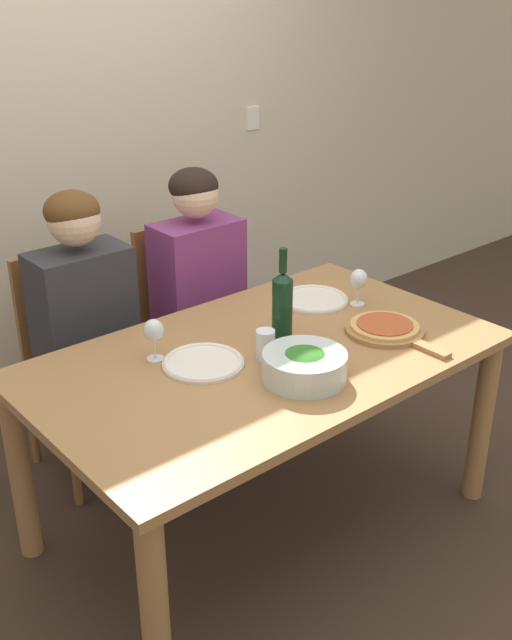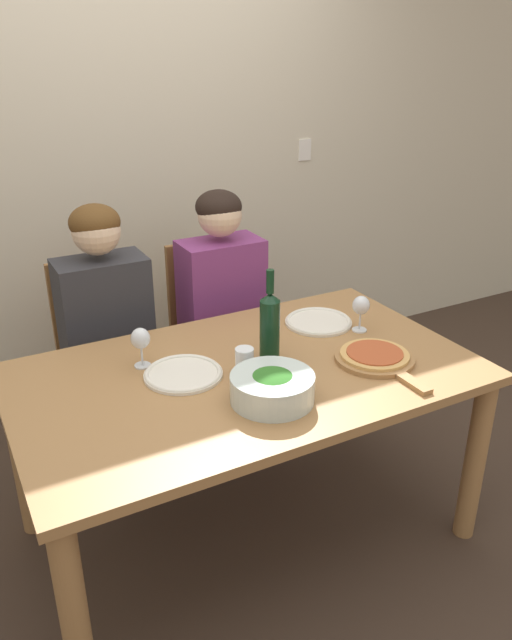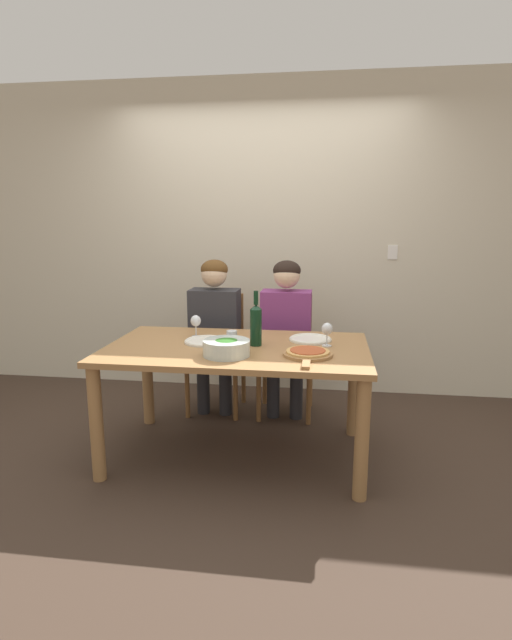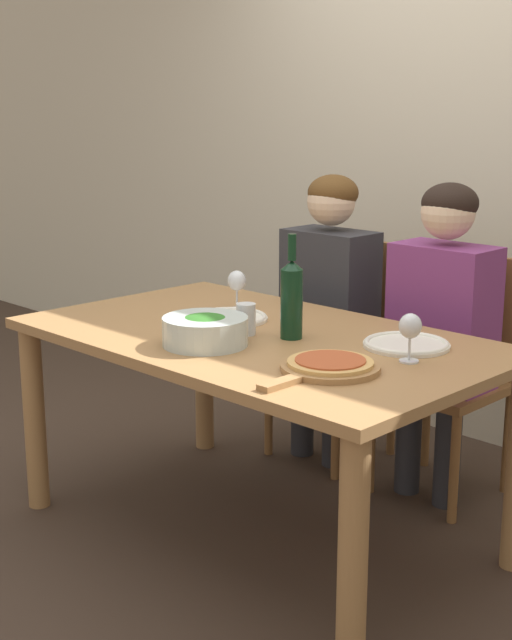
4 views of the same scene
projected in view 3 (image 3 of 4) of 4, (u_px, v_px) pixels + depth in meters
The scene contains 15 objects.
ground_plane at pixel (238, 454), 3.30m from camera, with size 40.00×40.00×0.00m, color #3D2D23.
back_wall at pixel (264, 239), 4.38m from camera, with size 10.00×0.06×2.70m.
dining_table at pixel (237, 362), 3.17m from camera, with size 1.65×0.98×0.74m.
chair_left at pixel (218, 348), 4.05m from camera, with size 0.42×0.42×0.93m.
chair_right at pixel (287, 350), 3.97m from camera, with size 0.42×0.42×0.93m.
person_woman at pixel (214, 322), 3.89m from camera, with size 0.47×0.51×1.22m.
person_man at pixel (286, 324), 3.81m from camera, with size 0.47×0.51×1.22m.
wine_bottle at pixel (256, 324), 3.14m from camera, with size 0.07×0.07×0.35m.
broccoli_bowl at pixel (226, 348), 2.92m from camera, with size 0.28×0.28×0.10m.
dinner_plate_left at pixel (206, 341), 3.24m from camera, with size 0.28×0.28×0.02m.
dinner_plate_right at pixel (310, 339), 3.30m from camera, with size 0.28×0.28×0.02m.
pizza_on_board at pixel (308, 353), 2.92m from camera, with size 0.29×0.43×0.04m.
wine_glass_left at pixel (196, 322), 3.37m from camera, with size 0.07×0.07×0.15m.
wine_glass_right at pixel (327, 330), 3.13m from camera, with size 0.07×0.07×0.15m.
water_tumbler at pixel (232, 339), 3.11m from camera, with size 0.07×0.07×0.11m.
Camera 3 is at (0.54, -3.01, 1.54)m, focal length 28.00 mm.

